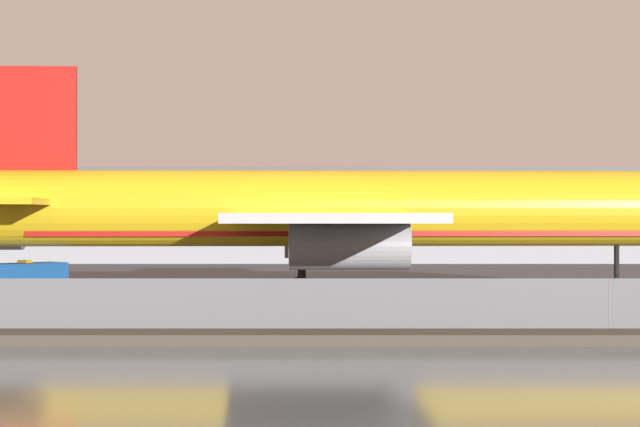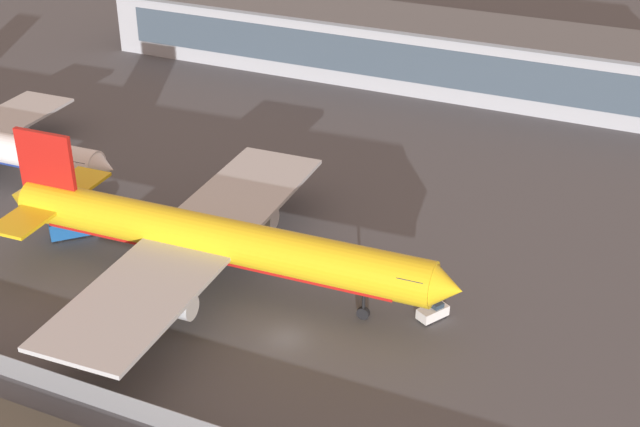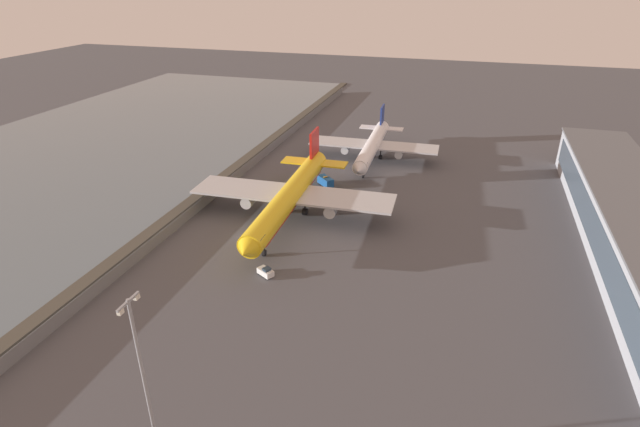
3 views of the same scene
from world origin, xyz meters
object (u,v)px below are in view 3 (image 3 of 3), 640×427
(cargo_jet_yellow, at_px, (291,195))
(passenger_jet_white, at_px, (373,145))
(ops_van, at_px, (325,181))
(apron_light_mast_apron_west, at_px, (144,382))
(baggage_tug, at_px, (266,272))

(cargo_jet_yellow, distance_m, passenger_jet_white, 43.53)
(ops_van, relative_size, apron_light_mast_apron_west, 0.23)
(passenger_jet_white, bearing_deg, ops_van, -19.58)
(baggage_tug, xyz_separation_m, ops_van, (-44.15, -1.70, 0.47))
(cargo_jet_yellow, distance_m, ops_van, 20.88)
(cargo_jet_yellow, relative_size, passenger_jet_white, 1.21)
(passenger_jet_white, relative_size, ops_van, 8.41)
(baggage_tug, height_order, apron_light_mast_apron_west, apron_light_mast_apron_west)
(passenger_jet_white, relative_size, baggage_tug, 12.23)
(passenger_jet_white, xyz_separation_m, ops_van, (22.07, -7.85, -3.48))
(baggage_tug, bearing_deg, cargo_jet_yellow, -171.23)
(passenger_jet_white, distance_m, ops_van, 23.68)
(cargo_jet_yellow, relative_size, ops_van, 10.22)
(cargo_jet_yellow, xyz_separation_m, passenger_jet_white, (-42.40, 9.82, -0.83))
(passenger_jet_white, height_order, ops_van, passenger_jet_white)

